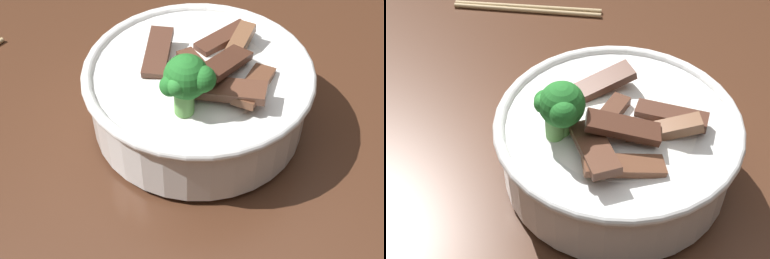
% 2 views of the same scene
% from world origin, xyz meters
% --- Properties ---
extents(dining_table, '(1.30, 0.91, 0.77)m').
position_xyz_m(dining_table, '(0.00, 0.00, 0.64)').
color(dining_table, '#472819').
rests_on(dining_table, ground).
extents(rice_bowl, '(0.25, 0.25, 0.14)m').
position_xyz_m(rice_bowl, '(-0.04, 0.09, 0.82)').
color(rice_bowl, white).
rests_on(rice_bowl, dining_table).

